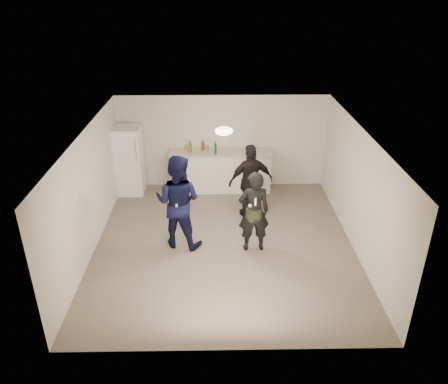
{
  "coord_description": "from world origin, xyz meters",
  "views": [
    {
      "loc": [
        -0.14,
        -7.96,
        5.2
      ],
      "look_at": [
        0.0,
        0.2,
        1.15
      ],
      "focal_mm": 35.0,
      "sensor_mm": 36.0,
      "label": 1
    }
  ],
  "objects_px": {
    "fridge": "(129,160)",
    "shaker": "(208,149)",
    "woman": "(254,212)",
    "counter": "(221,172)",
    "man": "(178,202)",
    "spectator": "(251,181)"
  },
  "relations": [
    {
      "from": "shaker",
      "to": "woman",
      "type": "bearing_deg",
      "value": -71.32
    },
    {
      "from": "fridge",
      "to": "man",
      "type": "relative_size",
      "value": 0.88
    },
    {
      "from": "shaker",
      "to": "man",
      "type": "relative_size",
      "value": 0.08
    },
    {
      "from": "man",
      "to": "woman",
      "type": "distance_m",
      "value": 1.58
    },
    {
      "from": "fridge",
      "to": "woman",
      "type": "distance_m",
      "value": 4.13
    },
    {
      "from": "fridge",
      "to": "man",
      "type": "bearing_deg",
      "value": -60.1
    },
    {
      "from": "woman",
      "to": "man",
      "type": "bearing_deg",
      "value": -13.5
    },
    {
      "from": "counter",
      "to": "man",
      "type": "relative_size",
      "value": 1.27
    },
    {
      "from": "counter",
      "to": "shaker",
      "type": "distance_m",
      "value": 0.74
    },
    {
      "from": "counter",
      "to": "man",
      "type": "bearing_deg",
      "value": -109.14
    },
    {
      "from": "man",
      "to": "spectator",
      "type": "distance_m",
      "value": 2.01
    },
    {
      "from": "counter",
      "to": "fridge",
      "type": "xyz_separation_m",
      "value": [
        -2.4,
        -0.07,
        0.38
      ]
    },
    {
      "from": "woman",
      "to": "spectator",
      "type": "relative_size",
      "value": 0.98
    },
    {
      "from": "man",
      "to": "woman",
      "type": "relative_size",
      "value": 1.15
    },
    {
      "from": "fridge",
      "to": "shaker",
      "type": "height_order",
      "value": "fridge"
    },
    {
      "from": "counter",
      "to": "shaker",
      "type": "height_order",
      "value": "shaker"
    },
    {
      "from": "spectator",
      "to": "shaker",
      "type": "bearing_deg",
      "value": -68.71
    },
    {
      "from": "woman",
      "to": "spectator",
      "type": "bearing_deg",
      "value": -97.2
    },
    {
      "from": "man",
      "to": "spectator",
      "type": "relative_size",
      "value": 1.13
    },
    {
      "from": "counter",
      "to": "man",
      "type": "height_order",
      "value": "man"
    },
    {
      "from": "fridge",
      "to": "spectator",
      "type": "bearing_deg",
      "value": -23.87
    },
    {
      "from": "counter",
      "to": "woman",
      "type": "relative_size",
      "value": 1.47
    }
  ]
}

